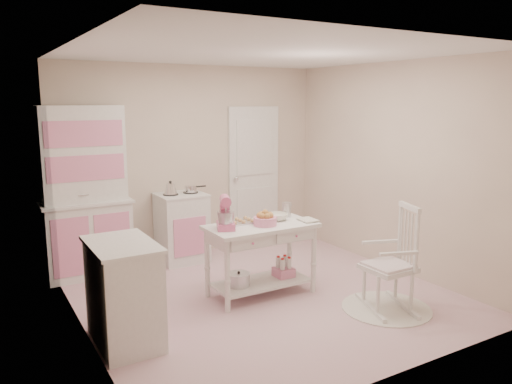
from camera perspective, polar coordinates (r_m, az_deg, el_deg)
room_shell at (r=5.24m, az=1.05°, el=5.18°), size 3.84×3.84×2.62m
door at (r=7.40m, az=-0.26°, el=1.82°), size 0.82×0.05×2.04m
hutch at (r=6.32m, az=-18.92°, el=-0.04°), size 1.06×0.50×2.08m
stove at (r=6.73m, az=-8.49°, el=-4.02°), size 0.62×0.57×0.92m
base_cabinet at (r=4.62m, az=-14.87°, el=-11.11°), size 0.54×0.84×0.92m
lace_rug at (r=5.48m, az=14.66°, el=-12.71°), size 0.92×0.92×0.01m
rocking_chair at (r=5.29m, az=14.93°, el=-7.28°), size 0.69×0.84×1.10m
work_table at (r=5.53m, az=0.58°, el=-7.76°), size 1.20×0.60×0.80m
stand_mixer at (r=5.20m, az=-3.50°, el=-2.44°), size 0.29×0.33×0.34m
cookie_tray at (r=5.50m, az=-1.73°, el=-3.45°), size 0.34×0.24×0.02m
bread_basket at (r=5.38m, az=1.04°, el=-3.36°), size 0.25×0.25×0.09m
mixing_bowl at (r=5.61m, az=2.44°, el=-2.86°), size 0.24×0.24×0.08m
metal_pitcher at (r=5.76m, az=3.52°, el=-2.03°), size 0.10×0.10×0.17m
recipe_book at (r=5.56m, az=5.21°, el=-3.30°), size 0.18×0.24×0.02m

